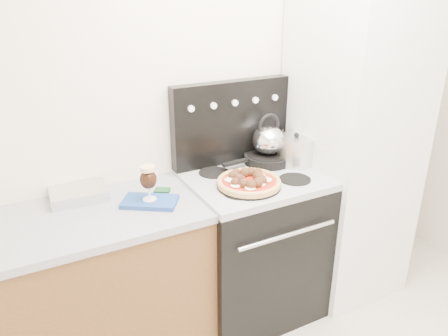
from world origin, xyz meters
TOP-DOWN VIEW (x-y plane):
  - room_shell at (0.00, 0.29)m, footprint 3.52×3.01m
  - base_cabinet at (-1.02, 1.20)m, footprint 1.45×0.60m
  - countertop at (-1.02, 1.20)m, footprint 1.48×0.63m
  - stove_body at (0.08, 1.18)m, footprint 0.76×0.65m
  - cooktop at (0.08, 1.18)m, footprint 0.76×0.65m
  - backguard at (0.08, 1.45)m, footprint 0.76×0.08m
  - fridge at (0.78, 1.15)m, footprint 0.64×0.68m
  - foil_sheet at (-0.86, 1.39)m, footprint 0.30×0.23m
  - oven_mitt at (-0.55, 1.16)m, footprint 0.32×0.29m
  - beer_glass at (-0.55, 1.16)m, footprint 0.09×0.09m
  - pizza_pan at (-0.02, 1.07)m, footprint 0.41×0.41m
  - pizza at (-0.02, 1.07)m, footprint 0.37×0.37m
  - skillet at (0.27, 1.32)m, footprint 0.32×0.32m
  - tea_kettle at (0.27, 1.32)m, footprint 0.22×0.22m
  - stock_pot at (0.41, 1.22)m, footprint 0.28×0.28m

SIDE VIEW (x-z plane):
  - base_cabinet at x=-1.02m, z-range 0.00..0.86m
  - stove_body at x=0.08m, z-range 0.00..0.88m
  - countertop at x=-1.02m, z-range 0.86..0.90m
  - cooktop at x=0.08m, z-range 0.88..0.92m
  - oven_mitt at x=-0.55m, z-range 0.90..0.92m
  - pizza_pan at x=-0.02m, z-range 0.92..0.93m
  - foil_sheet at x=-0.86m, z-range 0.90..0.96m
  - skillet at x=0.27m, z-range 0.92..0.97m
  - fridge at x=0.78m, z-range 0.00..1.90m
  - pizza at x=-0.02m, z-range 0.93..0.98m
  - stock_pot at x=0.41m, z-range 0.92..1.08m
  - beer_glass at x=-0.55m, z-range 0.92..1.11m
  - tea_kettle at x=0.27m, z-range 0.97..1.19m
  - backguard at x=0.08m, z-range 0.92..1.42m
  - room_shell at x=0.00m, z-range -0.01..2.51m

